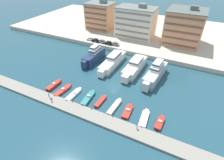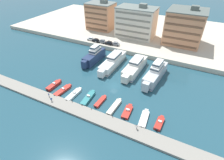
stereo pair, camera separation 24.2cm
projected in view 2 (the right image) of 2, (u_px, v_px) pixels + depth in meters
name	position (u px, v px, depth m)	size (l,w,h in m)	color
ground_plane	(114.00, 86.00, 65.84)	(400.00, 400.00, 0.00)	#234C5B
quay_promenade	(156.00, 32.00, 109.75)	(180.00, 70.00, 2.10)	beige
pier_dock	(90.00, 115.00, 53.38)	(120.00, 4.56, 0.73)	gray
yacht_navy_far_left	(94.00, 56.00, 80.04)	(4.21, 16.88, 8.94)	navy
yacht_white_left	(113.00, 62.00, 76.73)	(4.81, 21.73, 7.04)	white
yacht_ivory_mid_left	(135.00, 67.00, 73.08)	(5.52, 20.61, 7.02)	silver
yacht_silver_center_left	(155.00, 73.00, 68.10)	(6.09, 20.02, 9.04)	silver
motorboat_red_far_left	(54.00, 85.00, 65.31)	(2.09, 7.22, 1.52)	red
motorboat_red_left	(63.00, 90.00, 62.96)	(2.77, 8.02, 1.32)	red
motorboat_white_mid_left	(74.00, 94.00, 61.13)	(2.24, 8.02, 1.40)	white
motorboat_teal_center_left	(88.00, 98.00, 59.48)	(2.64, 8.46, 1.54)	teal
motorboat_red_center	(100.00, 101.00, 58.24)	(1.80, 6.55, 0.86)	red
motorboat_cream_center_right	(114.00, 107.00, 56.09)	(2.03, 8.45, 0.91)	beige
motorboat_red_mid_right	(127.00, 112.00, 54.45)	(2.59, 6.81, 1.33)	red
motorboat_white_right	(144.00, 119.00, 52.15)	(2.76, 7.86, 0.82)	white
motorboat_red_far_right	(159.00, 123.00, 50.65)	(2.13, 6.08, 1.28)	red
car_white_far_left	(91.00, 39.00, 95.46)	(4.11, 1.94, 1.80)	white
car_black_left	(96.00, 40.00, 93.76)	(4.11, 1.93, 1.80)	black
car_grey_mid_left	(102.00, 41.00, 92.70)	(4.12, 1.96, 1.80)	slate
car_black_center_left	(109.00, 43.00, 90.94)	(4.11, 1.95, 1.80)	black
car_grey_center	(116.00, 44.00, 90.09)	(4.20, 2.14, 1.80)	slate
apartment_block_far_left	(101.00, 16.00, 107.29)	(16.11, 12.38, 17.42)	tan
apartment_block_left	(136.00, 22.00, 96.75)	(21.20, 12.90, 17.89)	silver
apartment_block_mid_left	(185.00, 27.00, 88.91)	(18.27, 17.45, 18.90)	tan
pedestrian_near_edge	(51.00, 99.00, 57.28)	(0.40, 0.57, 1.62)	#4C515B
pedestrian_mid_deck	(49.00, 95.00, 59.17)	(0.60, 0.32, 1.58)	#282D3D
pedestrian_far_side	(137.00, 127.00, 48.05)	(0.28, 0.60, 1.56)	#4C515B
bollard_west	(72.00, 101.00, 57.38)	(0.20, 0.20, 0.61)	#2D2D33
bollard_west_mid	(91.00, 108.00, 54.68)	(0.20, 0.20, 0.61)	#2D2D33
bollard_east_mid	(113.00, 116.00, 51.97)	(0.20, 0.20, 0.61)	#2D2D33
bollard_east	(136.00, 125.00, 49.27)	(0.20, 0.20, 0.61)	#2D2D33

